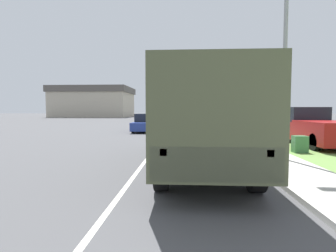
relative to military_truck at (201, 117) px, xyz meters
name	(u,v)px	position (x,y,z in m)	size (l,w,h in m)	color
ground_plane	(174,122)	(-1.89, 29.54, -1.59)	(180.00, 180.00, 0.00)	#4C4C4F
lane_centre_stripe	(174,122)	(-1.89, 29.54, -1.59)	(0.12, 120.00, 0.00)	silver
sidewalk_right	(205,122)	(2.61, 29.54, -1.53)	(1.80, 120.00, 0.12)	beige
grass_strip_right	(237,122)	(7.01, 29.54, -1.58)	(7.00, 120.00, 0.02)	#6B9347
military_truck	(201,117)	(0.00, 0.00, 0.00)	(2.36, 7.88, 2.79)	#474C38
car_nearest_ahead	(145,123)	(-3.70, 13.36, -0.92)	(1.73, 4.55, 1.48)	navy
car_second_ahead	(189,119)	(0.12, 22.55, -0.85)	(1.74, 4.45, 1.66)	silver
pickup_truck	(314,127)	(6.12, 5.59, -0.68)	(2.09, 5.42, 1.93)	maroon
lamp_post	(280,19)	(2.67, 0.95, 3.27)	(1.69, 0.24, 8.09)	gray
utility_box	(300,144)	(4.31, 2.96, -1.22)	(0.55, 0.45, 0.70)	#3D7042
building_distant	(94,102)	(-23.19, 57.06, 2.19)	(18.66, 14.12, 7.46)	#B2A893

